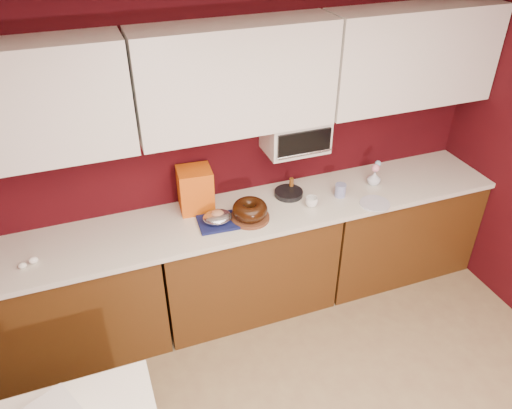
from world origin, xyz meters
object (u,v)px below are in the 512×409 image
at_px(foil_ham_nest, 217,217).
at_px(coffee_mug, 312,201).
at_px(bundt_cake, 250,210).
at_px(pandoro_box, 195,189).
at_px(toaster_oven, 295,134).
at_px(blue_jar, 340,190).
at_px(flower_vase, 374,177).

distance_m(foil_ham_nest, coffee_mug, 0.71).
relative_size(bundt_cake, coffee_mug, 2.79).
relative_size(pandoro_box, coffee_mug, 3.60).
xyz_separation_m(bundt_cake, coffee_mug, (0.48, -0.00, -0.03)).
height_order(toaster_oven, pandoro_box, toaster_oven).
distance_m(foil_ham_nest, blue_jar, 0.98).
relative_size(bundt_cake, flower_vase, 2.01).
relative_size(toaster_oven, foil_ham_nest, 2.17).
distance_m(bundt_cake, foil_ham_nest, 0.23).
bearing_deg(flower_vase, foil_ham_nest, -176.31).
xyz_separation_m(blue_jar, flower_vase, (0.33, 0.06, 0.01)).
bearing_deg(coffee_mug, pandoro_box, 161.67).
bearing_deg(blue_jar, pandoro_box, 168.66).
bearing_deg(toaster_oven, pandoro_box, 179.30).
bearing_deg(flower_vase, blue_jar, -169.79).
bearing_deg(coffee_mug, flower_vase, 10.55).
relative_size(foil_ham_nest, pandoro_box, 0.64).
bearing_deg(coffee_mug, toaster_oven, 98.50).
bearing_deg(toaster_oven, bundt_cake, -150.11).
distance_m(coffee_mug, blue_jar, 0.27).
distance_m(bundt_cake, flower_vase, 1.08).
distance_m(foil_ham_nest, pandoro_box, 0.28).
xyz_separation_m(foil_ham_nest, flower_vase, (1.31, 0.08, 0.01)).
relative_size(foil_ham_nest, flower_vase, 1.66).
bearing_deg(coffee_mug, foil_ham_nest, 177.87).
relative_size(toaster_oven, bundt_cake, 1.79).
bearing_deg(flower_vase, bundt_cake, -174.19).
xyz_separation_m(foil_ham_nest, coffee_mug, (0.71, -0.03, -0.01)).
bearing_deg(blue_jar, coffee_mug, -169.02).
xyz_separation_m(toaster_oven, flower_vase, (0.63, -0.14, -0.41)).
height_order(foil_ham_nest, coffee_mug, foil_ham_nest).
bearing_deg(blue_jar, flower_vase, 10.21).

